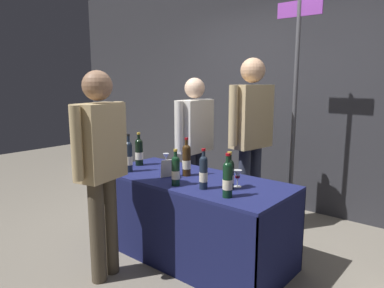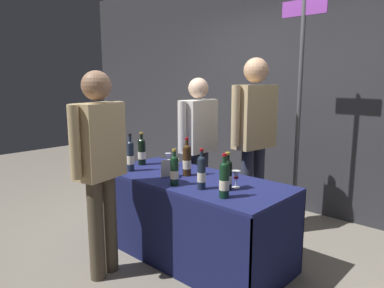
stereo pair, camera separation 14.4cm
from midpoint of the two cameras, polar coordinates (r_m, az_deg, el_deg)
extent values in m
plane|color=gray|center=(3.38, 1.28, -17.35)|extent=(12.00, 12.00, 0.00)
cube|color=#2D2D33|center=(4.53, 16.92, 8.98)|extent=(7.90, 0.12, 3.01)
cube|color=#191E51|center=(3.12, 1.33, -5.67)|extent=(1.74, 0.77, 0.02)
cube|color=#141942|center=(2.98, -3.66, -13.83)|extent=(1.74, 0.01, 0.70)
cube|color=#141942|center=(3.51, 5.45, -10.10)|extent=(1.74, 0.01, 0.70)
cube|color=#141942|center=(3.83, -8.58, -8.45)|extent=(0.01, 0.77, 0.70)
cube|color=#141942|center=(2.79, 15.30, -15.95)|extent=(0.01, 0.77, 0.70)
cylinder|color=#38230F|center=(3.16, 0.48, -2.93)|extent=(0.07, 0.07, 0.24)
sphere|color=#38230F|center=(3.14, 0.49, -0.76)|extent=(0.07, 0.07, 0.07)
cylinder|color=#38230F|center=(3.13, 0.49, -0.03)|extent=(0.03, 0.03, 0.08)
cylinder|color=maroon|center=(3.12, 0.49, 0.86)|extent=(0.03, 0.03, 0.02)
cylinder|color=beige|center=(3.16, 0.48, -3.28)|extent=(0.08, 0.08, 0.08)
cylinder|color=black|center=(2.88, -1.41, -4.59)|extent=(0.07, 0.07, 0.21)
sphere|color=black|center=(2.85, -1.41, -2.54)|extent=(0.07, 0.07, 0.07)
cylinder|color=black|center=(2.84, -1.42, -1.85)|extent=(0.03, 0.03, 0.07)
cylinder|color=#B7932D|center=(2.83, -1.42, -0.97)|extent=(0.03, 0.03, 0.02)
cylinder|color=beige|center=(2.88, -1.40, -4.91)|extent=(0.07, 0.07, 0.07)
cylinder|color=black|center=(3.60, -6.91, -1.50)|extent=(0.08, 0.08, 0.23)
sphere|color=black|center=(3.58, -6.95, 0.31)|extent=(0.08, 0.08, 0.08)
cylinder|color=black|center=(3.57, -6.96, 0.95)|extent=(0.03, 0.03, 0.08)
cylinder|color=#B7932D|center=(3.56, -6.98, 1.74)|extent=(0.03, 0.03, 0.02)
cylinder|color=beige|center=(3.60, -6.90, -1.79)|extent=(0.08, 0.08, 0.07)
cylinder|color=black|center=(2.59, 6.77, -6.12)|extent=(0.07, 0.07, 0.23)
sphere|color=black|center=(2.56, 6.82, -3.65)|extent=(0.07, 0.07, 0.07)
cylinder|color=black|center=(2.55, 6.84, -2.80)|extent=(0.03, 0.03, 0.08)
cylinder|color=maroon|center=(2.54, 6.87, -1.74)|extent=(0.03, 0.03, 0.02)
cylinder|color=beige|center=(2.59, 6.76, -6.51)|extent=(0.07, 0.07, 0.07)
cylinder|color=#192333|center=(2.77, 3.01, -4.92)|extent=(0.06, 0.06, 0.23)
sphere|color=#192333|center=(2.75, 3.04, -2.58)|extent=(0.06, 0.06, 0.06)
cylinder|color=#192333|center=(2.74, 3.04, -1.86)|extent=(0.03, 0.03, 0.07)
cylinder|color=maroon|center=(2.73, 3.05, -0.94)|extent=(0.03, 0.03, 0.02)
cylinder|color=beige|center=(2.78, 3.01, -5.29)|extent=(0.07, 0.07, 0.07)
cylinder|color=black|center=(2.77, 7.14, -5.31)|extent=(0.07, 0.07, 0.20)
sphere|color=black|center=(2.75, 7.19, -3.28)|extent=(0.07, 0.07, 0.07)
cylinder|color=black|center=(2.74, 7.20, -2.49)|extent=(0.03, 0.03, 0.08)
cylinder|color=#B7932D|center=(2.73, 7.23, -1.51)|extent=(0.04, 0.04, 0.02)
cylinder|color=beige|center=(2.78, 7.13, -5.63)|extent=(0.08, 0.08, 0.06)
cylinder|color=#192333|center=(3.36, -8.61, -2.20)|extent=(0.07, 0.07, 0.25)
sphere|color=#192333|center=(3.33, -8.67, -0.07)|extent=(0.06, 0.06, 0.06)
cylinder|color=#192333|center=(3.33, -8.69, 0.64)|extent=(0.03, 0.03, 0.08)
cylinder|color=black|center=(3.32, -8.71, 1.50)|extent=(0.03, 0.03, 0.02)
cylinder|color=beige|center=(3.36, -8.60, -2.53)|extent=(0.07, 0.07, 0.08)
cylinder|color=silver|center=(3.53, -2.66, -3.57)|extent=(0.07, 0.07, 0.00)
cylinder|color=silver|center=(3.52, -2.66, -2.96)|extent=(0.01, 0.01, 0.07)
cone|color=silver|center=(3.51, -2.67, -1.93)|extent=(0.06, 0.06, 0.06)
cylinder|color=silver|center=(2.87, 8.48, -6.87)|extent=(0.06, 0.06, 0.00)
cylinder|color=silver|center=(2.86, 8.50, -6.24)|extent=(0.01, 0.01, 0.06)
cone|color=silver|center=(2.85, 8.53, -4.95)|extent=(0.07, 0.07, 0.07)
cylinder|color=#590C19|center=(2.85, 8.52, -5.33)|extent=(0.04, 0.04, 0.02)
cube|color=silver|center=(3.14, -2.23, -3.85)|extent=(0.09, 0.16, 0.16)
cylinder|color=#2D3347|center=(3.84, 11.59, -6.96)|extent=(0.12, 0.12, 0.89)
cylinder|color=#2D3347|center=(3.72, 9.84, -7.50)|extent=(0.12, 0.12, 0.89)
cube|color=tan|center=(3.63, 11.12, 4.30)|extent=(0.27, 0.48, 0.63)
sphere|color=tan|center=(3.61, 11.37, 11.50)|extent=(0.24, 0.24, 0.24)
cylinder|color=tan|center=(3.84, 13.75, 4.88)|extent=(0.08, 0.08, 0.58)
cylinder|color=tan|center=(3.43, 8.21, 4.48)|extent=(0.08, 0.08, 0.58)
cylinder|color=#2D3347|center=(4.07, 2.75, -6.51)|extent=(0.12, 0.12, 0.79)
cylinder|color=#2D3347|center=(3.94, 1.27, -7.06)|extent=(0.12, 0.12, 0.79)
cube|color=beige|center=(3.86, 2.09, 2.89)|extent=(0.23, 0.45, 0.56)
sphere|color=beige|center=(3.83, 2.12, 8.94)|extent=(0.22, 0.22, 0.22)
cylinder|color=beige|center=(4.07, 4.34, 3.56)|extent=(0.08, 0.08, 0.52)
cylinder|color=beige|center=(3.65, -0.42, 2.85)|extent=(0.08, 0.08, 0.52)
cylinder|color=#4C4233|center=(2.94, -13.73, -13.25)|extent=(0.12, 0.12, 0.82)
cylinder|color=#4C4233|center=(3.04, -11.74, -12.37)|extent=(0.12, 0.12, 0.82)
cube|color=tan|center=(2.80, -13.27, 0.49)|extent=(0.29, 0.42, 0.58)
sphere|color=#8C664C|center=(2.76, -13.62, 9.08)|extent=(0.22, 0.22, 0.22)
cylinder|color=tan|center=(2.63, -16.82, 0.24)|extent=(0.08, 0.08, 0.53)
cylinder|color=tan|center=(2.97, -10.16, 1.60)|extent=(0.08, 0.08, 0.53)
cylinder|color=#47474C|center=(3.79, 17.71, 3.88)|extent=(0.04, 0.04, 2.36)
cube|color=#7A3393|center=(3.83, 18.62, 20.03)|extent=(0.46, 0.02, 0.15)
camera|label=1|loc=(0.07, -88.65, 0.24)|focal=33.31mm
camera|label=2|loc=(0.07, 91.35, -0.24)|focal=33.31mm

